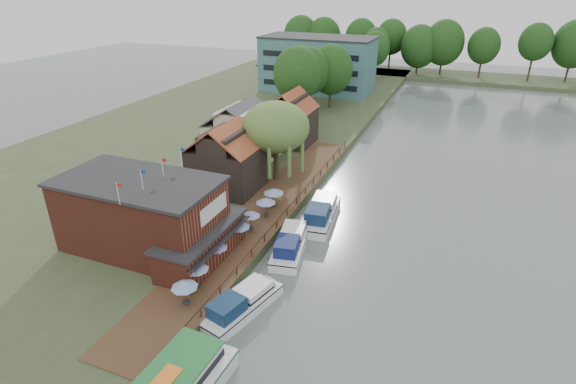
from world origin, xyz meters
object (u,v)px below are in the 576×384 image
at_px(umbrella_6, 274,198).
at_px(cruiser_2, 321,210).
at_px(hotel_block, 318,64).
at_px(willow, 276,142).
at_px(pub, 159,218).
at_px(umbrella_5, 266,208).
at_px(umbrella_1, 197,276).
at_px(swan, 194,350).
at_px(cottage_b, 242,131).
at_px(umbrella_3, 239,233).
at_px(cruiser_1, 290,241).
at_px(cottage_c, 291,118).
at_px(umbrella_0, 185,294).
at_px(cottage_a, 226,157).
at_px(cruiser_0, 242,301).
at_px(umbrella_2, 216,254).
at_px(umbrella_4, 251,221).

bearing_deg(umbrella_6, cruiser_2, 10.13).
bearing_deg(hotel_block, willow, -77.29).
relative_size(pub, umbrella_5, 8.42).
bearing_deg(umbrella_1, cruiser_2, 71.98).
bearing_deg(swan, cottage_b, 111.38).
xyz_separation_m(umbrella_3, cruiser_1, (4.72, 2.12, -1.12)).
xyz_separation_m(hotel_block, cottage_c, (8.00, -37.00, -1.90)).
relative_size(umbrella_0, cruiser_1, 0.25).
bearing_deg(umbrella_3, umbrella_0, -87.27).
relative_size(cottage_a, cruiser_0, 0.93).
relative_size(pub, cruiser_1, 2.07).
bearing_deg(cruiser_0, cottage_a, 136.25).
relative_size(cruiser_1, swan, 21.98).
bearing_deg(umbrella_3, cruiser_2, 59.26).
height_order(cottage_a, cruiser_1, cottage_a).
relative_size(umbrella_1, cruiser_2, 0.23).
relative_size(umbrella_5, cruiser_1, 0.25).
bearing_deg(umbrella_5, willow, 107.29).
bearing_deg(willow, umbrella_1, -83.03).
distance_m(pub, umbrella_6, 14.11).
bearing_deg(umbrella_2, cruiser_1, 52.13).
bearing_deg(umbrella_1, cruiser_1, 64.44).
bearing_deg(umbrella_5, hotel_block, 103.49).
distance_m(willow, umbrella_4, 14.47).
distance_m(pub, umbrella_3, 7.82).
xyz_separation_m(pub, umbrella_0, (6.86, -6.25, -2.36)).
relative_size(willow, umbrella_0, 4.39).
height_order(umbrella_3, cruiser_1, umbrella_3).
relative_size(hotel_block, cruiser_1, 2.63).
height_order(willow, umbrella_2, willow).
bearing_deg(umbrella_3, swan, -76.84).
bearing_deg(cruiser_2, umbrella_3, -127.26).
relative_size(hotel_block, umbrella_3, 10.69).
bearing_deg(cruiser_2, umbrella_6, -176.38).
distance_m(umbrella_4, swan, 16.30).
bearing_deg(cruiser_2, willow, 134.91).
height_order(cottage_c, umbrella_0, cottage_c).
bearing_deg(willow, pub, -99.93).
height_order(umbrella_5, umbrella_6, same).
bearing_deg(umbrella_2, cottage_b, 112.05).
height_order(cottage_a, umbrella_3, cottage_a).
height_order(cottage_c, swan, cottage_c).
distance_m(umbrella_6, cruiser_1, 7.86).
relative_size(umbrella_3, umbrella_5, 1.00).
height_order(cottage_b, willow, willow).
bearing_deg(cruiser_2, umbrella_5, -152.68).
height_order(willow, swan, willow).
bearing_deg(cruiser_0, hotel_block, 118.66).
distance_m(cruiser_0, cruiser_2, 17.43).
bearing_deg(swan, cruiser_0, 76.49).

